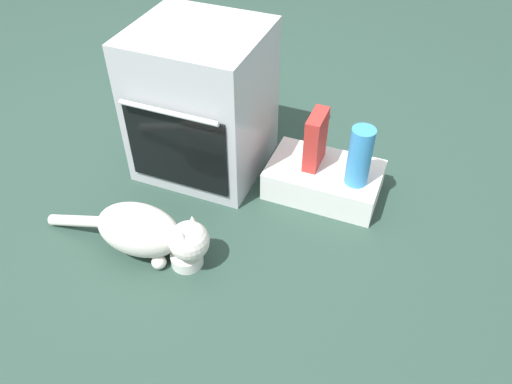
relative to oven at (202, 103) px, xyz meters
The scene contains 7 objects.
ground 0.52m from the oven, 85.43° to the right, with size 8.00×8.00×0.00m, color #284238.
oven is the anchor object (origin of this frame).
pantry_cabinet 0.72m from the oven, ahead, with size 0.55×0.34×0.16m, color white.
food_bowl 0.79m from the oven, 71.06° to the right, with size 0.14×0.14×0.09m.
cat 0.73m from the oven, 85.52° to the right, with size 0.83×0.25×0.25m.
cereal_box 0.60m from the oven, ahead, with size 0.07×0.18×0.28m, color #B72D28.
water_bottle 0.82m from the oven, ahead, with size 0.11×0.11×0.30m, color #388CD1.
Camera 1 is at (1.02, -1.54, 1.74)m, focal length 35.42 mm.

